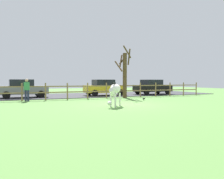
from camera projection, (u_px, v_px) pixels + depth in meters
ground_plane at (124, 104)px, 13.83m from camera, size 60.00×60.00×0.00m
parking_asphalt at (84, 95)px, 22.37m from camera, size 28.00×7.40×0.05m
paddock_fence at (97, 90)px, 18.36m from camera, size 21.96×0.11×1.33m
bare_tree at (125, 73)px, 19.12m from camera, size 1.26×1.32×4.53m
zebra at (115, 91)px, 12.62m from camera, size 1.48×1.53×1.41m
crow_on_grass at (144, 99)px, 16.60m from camera, size 0.21×0.10×0.20m
parked_car_black at (152, 87)px, 23.26m from camera, size 4.06×2.00×1.56m
parked_car_grey at (23, 88)px, 18.75m from camera, size 4.12×2.13×1.56m
parked_car_yellow at (104, 87)px, 21.56m from camera, size 4.05×1.97×1.56m
visitor_near_fence at (27, 89)px, 15.79m from camera, size 0.41×0.32×1.64m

